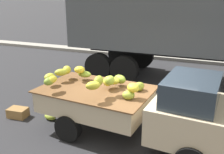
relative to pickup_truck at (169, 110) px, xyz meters
name	(u,v)px	position (x,y,z in m)	size (l,w,h in m)	color
ground	(137,135)	(-0.76, 0.21, -0.89)	(220.00, 220.00, 0.00)	#28282B
curb_strip	(181,59)	(-0.76, 8.13, -0.81)	(80.00, 0.80, 0.16)	gray
pickup_truck	(169,110)	(0.00, 0.00, 0.00)	(4.84, 2.11, 1.70)	#CCB793
fallen_banana_bunch_near_tailgate	(50,117)	(-3.20, 0.09, -0.81)	(0.36, 0.22, 0.16)	olive
produce_crate	(18,113)	(-4.12, -0.11, -0.76)	(0.52, 0.36, 0.26)	olive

